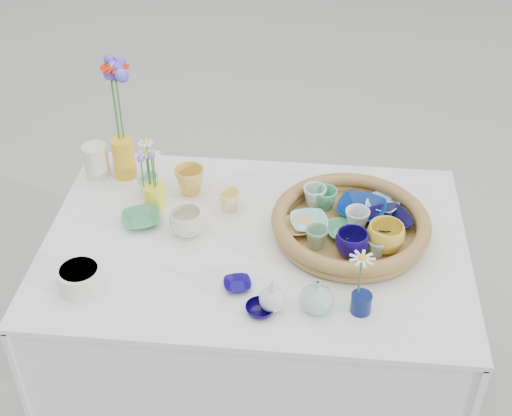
# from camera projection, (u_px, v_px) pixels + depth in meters

# --- Properties ---
(ground) EXTENTS (80.00, 80.00, 0.00)m
(ground) POSITION_uv_depth(u_px,v_px,m) (255.00, 401.00, 2.59)
(ground) COLOR #A7A7A1
(display_table) EXTENTS (1.26, 0.86, 0.77)m
(display_table) POSITION_uv_depth(u_px,v_px,m) (255.00, 401.00, 2.59)
(display_table) COLOR silver
(display_table) RESTS_ON ground
(wicker_tray) EXTENTS (0.47, 0.47, 0.08)m
(wicker_tray) POSITION_uv_depth(u_px,v_px,m) (350.00, 225.00, 2.12)
(wicker_tray) COLOR brown
(wicker_tray) RESTS_ON display_table
(tray_ceramic_0) EXTENTS (0.18, 0.18, 0.04)m
(tray_ceramic_0) POSITION_uv_depth(u_px,v_px,m) (361.00, 210.00, 2.19)
(tray_ceramic_0) COLOR navy
(tray_ceramic_0) RESTS_ON wicker_tray
(tray_ceramic_1) EXTENTS (0.18, 0.18, 0.03)m
(tray_ceramic_1) POSITION_uv_depth(u_px,v_px,m) (388.00, 221.00, 2.15)
(tray_ceramic_1) COLOR black
(tray_ceramic_1) RESTS_ON wicker_tray
(tray_ceramic_2) EXTENTS (0.11, 0.11, 0.09)m
(tray_ceramic_2) POSITION_uv_depth(u_px,v_px,m) (385.00, 237.00, 2.04)
(tray_ceramic_2) COLOR gold
(tray_ceramic_2) RESTS_ON wicker_tray
(tray_ceramic_3) EXTENTS (0.12, 0.12, 0.03)m
(tray_ceramic_3) POSITION_uv_depth(u_px,v_px,m) (343.00, 231.00, 2.12)
(tray_ceramic_3) COLOR #419F61
(tray_ceramic_3) RESTS_ON wicker_tray
(tray_ceramic_4) EXTENTS (0.09, 0.09, 0.06)m
(tray_ceramic_4) POSITION_uv_depth(u_px,v_px,m) (316.00, 237.00, 2.06)
(tray_ceramic_4) COLOR #7AA37D
(tray_ceramic_4) RESTS_ON wicker_tray
(tray_ceramic_5) EXTENTS (0.14, 0.14, 0.03)m
(tray_ceramic_5) POSITION_uv_depth(u_px,v_px,m) (309.00, 223.00, 2.14)
(tray_ceramic_5) COLOR #90DDD6
(tray_ceramic_5) RESTS_ON wicker_tray
(tray_ceramic_6) EXTENTS (0.07, 0.07, 0.07)m
(tray_ceramic_6) POSITION_uv_depth(u_px,v_px,m) (314.00, 197.00, 2.22)
(tray_ceramic_6) COLOR silver
(tray_ceramic_6) RESTS_ON wicker_tray
(tray_ceramic_7) EXTENTS (0.09, 0.09, 0.07)m
(tray_ceramic_7) POSITION_uv_depth(u_px,v_px,m) (357.00, 220.00, 2.12)
(tray_ceramic_7) COLOR silver
(tray_ceramic_7) RESTS_ON wicker_tray
(tray_ceramic_8) EXTENTS (0.13, 0.13, 0.02)m
(tray_ceramic_8) POSITION_uv_depth(u_px,v_px,m) (383.00, 205.00, 2.22)
(tray_ceramic_8) COLOR #9BD4F9
(tray_ceramic_8) RESTS_ON wicker_tray
(tray_ceramic_9) EXTENTS (0.10, 0.10, 0.08)m
(tray_ceramic_9) POSITION_uv_depth(u_px,v_px,m) (352.00, 244.00, 2.03)
(tray_ceramic_9) COLOR #100651
(tray_ceramic_9) RESTS_ON wicker_tray
(tray_ceramic_10) EXTENTS (0.13, 0.13, 0.02)m
(tray_ceramic_10) POSITION_uv_depth(u_px,v_px,m) (298.00, 227.00, 2.13)
(tray_ceramic_10) COLOR #E0B167
(tray_ceramic_10) RESTS_ON wicker_tray
(tray_ceramic_11) EXTENTS (0.07, 0.07, 0.06)m
(tray_ceramic_11) POSITION_uv_depth(u_px,v_px,m) (377.00, 247.00, 2.03)
(tray_ceramic_11) COLOR #8EB7AC
(tray_ceramic_11) RESTS_ON wicker_tray
(tray_ceramic_12) EXTENTS (0.07, 0.07, 0.07)m
(tray_ceramic_12) POSITION_uv_depth(u_px,v_px,m) (325.00, 199.00, 2.21)
(tray_ceramic_12) COLOR #48A474
(tray_ceramic_12) RESTS_ON wicker_tray
(loose_ceramic_0) EXTENTS (0.10, 0.10, 0.09)m
(loose_ceramic_0) POSITION_uv_depth(u_px,v_px,m) (190.00, 180.00, 2.30)
(loose_ceramic_0) COLOR gold
(loose_ceramic_0) RESTS_ON display_table
(loose_ceramic_1) EXTENTS (0.07, 0.07, 0.07)m
(loose_ceramic_1) POSITION_uv_depth(u_px,v_px,m) (229.00, 200.00, 2.23)
(loose_ceramic_1) COLOR #FDDD7E
(loose_ceramic_1) RESTS_ON display_table
(loose_ceramic_2) EXTENTS (0.15, 0.15, 0.03)m
(loose_ceramic_2) POSITION_uv_depth(u_px,v_px,m) (141.00, 219.00, 2.19)
(loose_ceramic_2) COLOR #46975F
(loose_ceramic_2) RESTS_ON display_table
(loose_ceramic_3) EXTENTS (0.13, 0.13, 0.08)m
(loose_ceramic_3) POSITION_uv_depth(u_px,v_px,m) (186.00, 223.00, 2.13)
(loose_ceramic_3) COLOR beige
(loose_ceramic_3) RESTS_ON display_table
(loose_ceramic_4) EXTENTS (0.09, 0.09, 0.02)m
(loose_ceramic_4) POSITION_uv_depth(u_px,v_px,m) (237.00, 285.00, 1.96)
(loose_ceramic_4) COLOR #130867
(loose_ceramic_4) RESTS_ON display_table
(loose_ceramic_5) EXTENTS (0.09, 0.09, 0.07)m
(loose_ceramic_5) POSITION_uv_depth(u_px,v_px,m) (148.00, 184.00, 2.30)
(loose_ceramic_5) COLOR #A2CABA
(loose_ceramic_5) RESTS_ON display_table
(loose_ceramic_6) EXTENTS (0.10, 0.10, 0.02)m
(loose_ceramic_6) POSITION_uv_depth(u_px,v_px,m) (260.00, 309.00, 1.88)
(loose_ceramic_6) COLOR #070034
(loose_ceramic_6) RESTS_ON display_table
(fluted_bowl) EXTENTS (0.16, 0.16, 0.07)m
(fluted_bowl) POSITION_uv_depth(u_px,v_px,m) (80.00, 278.00, 1.95)
(fluted_bowl) COLOR silver
(fluted_bowl) RESTS_ON display_table
(bud_vase_paleblue) EXTENTS (0.09, 0.09, 0.11)m
(bud_vase_paleblue) POSITION_uv_depth(u_px,v_px,m) (273.00, 294.00, 1.87)
(bud_vase_paleblue) COLOR silver
(bud_vase_paleblue) RESTS_ON display_table
(bud_vase_seafoam) EXTENTS (0.11, 0.11, 0.10)m
(bud_vase_seafoam) POSITION_uv_depth(u_px,v_px,m) (317.00, 295.00, 1.87)
(bud_vase_seafoam) COLOR #8EBCAD
(bud_vase_seafoam) RESTS_ON display_table
(bud_vase_cobalt) EXTENTS (0.06, 0.06, 0.06)m
(bud_vase_cobalt) POSITION_uv_depth(u_px,v_px,m) (361.00, 303.00, 1.88)
(bud_vase_cobalt) COLOR #0B174C
(bud_vase_cobalt) RESTS_ON display_table
(single_daisy) EXTENTS (0.08, 0.08, 0.14)m
(single_daisy) POSITION_uv_depth(u_px,v_px,m) (360.00, 276.00, 1.83)
(single_daisy) COLOR white
(single_daisy) RESTS_ON bud_vase_cobalt
(tall_vase_yellow) EXTENTS (0.09, 0.09, 0.14)m
(tall_vase_yellow) POSITION_uv_depth(u_px,v_px,m) (124.00, 158.00, 2.36)
(tall_vase_yellow) COLOR gold
(tall_vase_yellow) RESTS_ON display_table
(gerbera) EXTENTS (0.11, 0.11, 0.27)m
(gerbera) POSITION_uv_depth(u_px,v_px,m) (119.00, 104.00, 2.25)
(gerbera) COLOR red
(gerbera) RESTS_ON tall_vase_yellow
(hydrangea) EXTENTS (0.12, 0.12, 0.32)m
(hydrangea) POSITION_uv_depth(u_px,v_px,m) (115.00, 107.00, 2.26)
(hydrangea) COLOR #523ECD
(hydrangea) RESTS_ON tall_vase_yellow
(white_pitcher) EXTENTS (0.13, 0.10, 0.11)m
(white_pitcher) POSITION_uv_depth(u_px,v_px,m) (96.00, 161.00, 2.37)
(white_pitcher) COLOR silver
(white_pitcher) RESTS_ON display_table
(daisy_cup) EXTENTS (0.09, 0.09, 0.08)m
(daisy_cup) POSITION_uv_depth(u_px,v_px,m) (155.00, 196.00, 2.24)
(daisy_cup) COLOR yellow
(daisy_cup) RESTS_ON display_table
(daisy_posy) EXTENTS (0.08, 0.08, 0.15)m
(daisy_posy) POSITION_uv_depth(u_px,v_px,m) (147.00, 165.00, 2.17)
(daisy_posy) COLOR white
(daisy_posy) RESTS_ON daisy_cup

